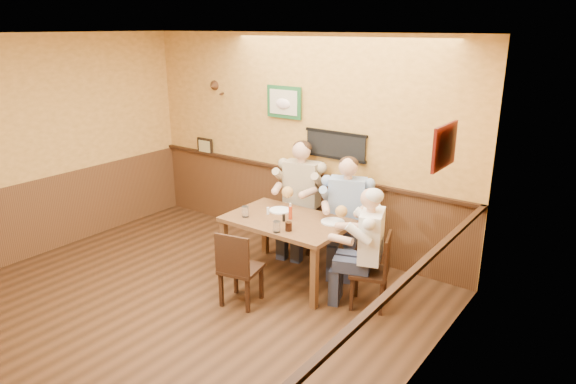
% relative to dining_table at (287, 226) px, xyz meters
% --- Properties ---
extents(room, '(5.02, 5.03, 2.81)m').
position_rel_dining_table_xyz_m(room, '(-0.42, -1.33, 1.03)').
color(room, '#321D0F').
rests_on(room, ground).
extents(dining_table, '(1.40, 0.90, 0.75)m').
position_rel_dining_table_xyz_m(dining_table, '(0.00, 0.00, 0.00)').
color(dining_table, brown).
rests_on(dining_table, ground).
extents(chair_back_left, '(0.51, 0.51, 0.93)m').
position_rel_dining_table_xyz_m(chair_back_left, '(-0.34, 0.80, -0.19)').
color(chair_back_left, '#331D10').
rests_on(chair_back_left, ground).
extents(chair_back_right, '(0.53, 0.53, 0.89)m').
position_rel_dining_table_xyz_m(chair_back_right, '(0.42, 0.65, -0.21)').
color(chair_back_right, '#331D10').
rests_on(chair_back_right, ground).
extents(chair_right_end, '(0.49, 0.49, 0.83)m').
position_rel_dining_table_xyz_m(chair_right_end, '(1.08, -0.01, -0.24)').
color(chair_right_end, '#331D10').
rests_on(chair_right_end, ground).
extents(chair_near_side, '(0.47, 0.47, 0.85)m').
position_rel_dining_table_xyz_m(chair_near_side, '(-0.06, -0.76, -0.23)').
color(chair_near_side, '#331D10').
rests_on(chair_near_side, ground).
extents(diner_tan_shirt, '(0.73, 0.73, 1.33)m').
position_rel_dining_table_xyz_m(diner_tan_shirt, '(-0.34, 0.80, 0.01)').
color(diner_tan_shirt, tan).
rests_on(diner_tan_shirt, ground).
extents(diner_blue_polo, '(0.76, 0.76, 1.28)m').
position_rel_dining_table_xyz_m(diner_blue_polo, '(0.42, 0.65, -0.02)').
color(diner_blue_polo, '#819CC2').
rests_on(diner_blue_polo, ground).
extents(diner_white_elder, '(0.70, 0.70, 1.19)m').
position_rel_dining_table_xyz_m(diner_white_elder, '(1.08, -0.01, -0.06)').
color(diner_white_elder, white).
rests_on(diner_white_elder, ground).
extents(water_glass_left, '(0.11, 0.11, 0.13)m').
position_rel_dining_table_xyz_m(water_glass_left, '(-0.43, -0.23, 0.16)').
color(water_glass_left, white).
rests_on(water_glass_left, dining_table).
extents(water_glass_mid, '(0.11, 0.11, 0.12)m').
position_rel_dining_table_xyz_m(water_glass_mid, '(0.14, -0.38, 0.15)').
color(water_glass_mid, white).
rests_on(water_glass_mid, dining_table).
extents(cola_tumbler, '(0.10, 0.10, 0.10)m').
position_rel_dining_table_xyz_m(cola_tumbler, '(0.22, -0.28, 0.14)').
color(cola_tumbler, black).
rests_on(cola_tumbler, dining_table).
extents(hot_sauce_bottle, '(0.05, 0.05, 0.17)m').
position_rel_dining_table_xyz_m(hot_sauce_bottle, '(0.03, 0.02, 0.18)').
color(hot_sauce_bottle, '#B73713').
rests_on(hot_sauce_bottle, dining_table).
extents(salt_shaker, '(0.04, 0.04, 0.09)m').
position_rel_dining_table_xyz_m(salt_shaker, '(-0.27, -0.01, 0.13)').
color(salt_shaker, silver).
rests_on(salt_shaker, dining_table).
extents(pepper_shaker, '(0.04, 0.04, 0.08)m').
position_rel_dining_table_xyz_m(pepper_shaker, '(0.01, -0.08, 0.13)').
color(pepper_shaker, black).
rests_on(pepper_shaker, dining_table).
extents(plate_far_left, '(0.31, 0.31, 0.02)m').
position_rel_dining_table_xyz_m(plate_far_left, '(-0.23, 0.17, 0.10)').
color(plate_far_left, white).
rests_on(plate_far_left, dining_table).
extents(plate_far_right, '(0.32, 0.32, 0.02)m').
position_rel_dining_table_xyz_m(plate_far_right, '(0.49, 0.21, 0.10)').
color(plate_far_right, white).
rests_on(plate_far_right, dining_table).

